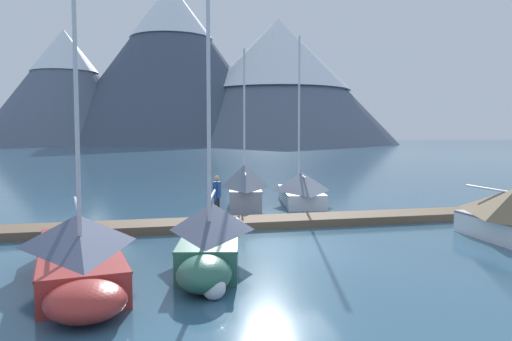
% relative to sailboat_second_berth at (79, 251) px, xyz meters
% --- Properties ---
extents(ground_plane, '(700.00, 700.00, 0.00)m').
position_rel_sailboat_second_berth_xyz_m(ground_plane, '(5.86, 2.12, -0.71)').
color(ground_plane, '#335B75').
extents(mountain_west_summit, '(62.99, 62.99, 43.05)m').
position_rel_sailboat_second_berth_xyz_m(mountain_west_summit, '(-34.57, 184.40, 21.53)').
color(mountain_west_summit, slate).
rests_on(mountain_west_summit, ground).
extents(mountain_central_massif, '(90.66, 90.66, 62.76)m').
position_rel_sailboat_second_berth_xyz_m(mountain_central_massif, '(5.20, 187.30, 31.53)').
color(mountain_central_massif, '#424C60').
rests_on(mountain_central_massif, ground).
extents(mountain_shoulder_ridge, '(93.83, 93.83, 49.12)m').
position_rel_sailboat_second_berth_xyz_m(mountain_shoulder_ridge, '(46.35, 178.72, 25.65)').
color(mountain_shoulder_ridge, slate).
rests_on(mountain_shoulder_ridge, ground).
extents(dock, '(23.13, 3.07, 0.30)m').
position_rel_sailboat_second_berth_xyz_m(dock, '(5.86, 6.12, -0.56)').
color(dock, brown).
rests_on(dock, ground).
extents(sailboat_second_berth, '(3.04, 6.87, 7.15)m').
position_rel_sailboat_second_berth_xyz_m(sailboat_second_berth, '(0.00, 0.00, 0.00)').
color(sailboat_second_berth, '#B2332D').
rests_on(sailboat_second_berth, ground).
extents(sailboat_mid_dock_port, '(2.32, 5.90, 8.45)m').
position_rel_sailboat_second_berth_xyz_m(sailboat_mid_dock_port, '(3.26, 0.83, 0.06)').
color(sailboat_mid_dock_port, '#336B56').
rests_on(sailboat_mid_dock_port, ground).
extents(sailboat_mid_dock_starboard, '(2.22, 6.14, 7.63)m').
position_rel_sailboat_second_berth_xyz_m(sailboat_mid_dock_starboard, '(5.84, 11.10, 0.27)').
color(sailboat_mid_dock_starboard, '#93939E').
rests_on(sailboat_mid_dock_starboard, ground).
extents(sailboat_far_berth, '(2.66, 6.61, 8.61)m').
position_rel_sailboat_second_berth_xyz_m(sailboat_far_berth, '(8.89, 12.01, 0.07)').
color(sailboat_far_berth, silver).
rests_on(sailboat_far_berth, ground).
extents(person_on_dock, '(0.34, 0.56, 1.69)m').
position_rel_sailboat_second_berth_xyz_m(person_on_dock, '(3.96, 5.92, 0.55)').
color(person_on_dock, '#232328').
rests_on(person_on_dock, dock).
extents(mooring_buoy_channel_marker, '(0.52, 0.52, 0.60)m').
position_rel_sailboat_second_berth_xyz_m(mooring_buoy_channel_marker, '(3.05, -2.09, -0.45)').
color(mooring_buoy_channel_marker, white).
rests_on(mooring_buoy_channel_marker, ground).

